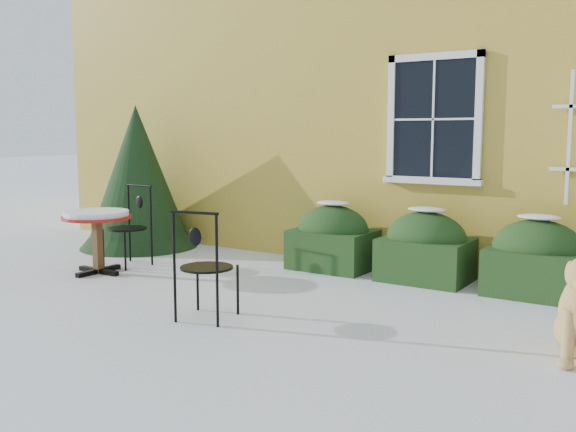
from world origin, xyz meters
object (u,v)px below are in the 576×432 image
Objects in this scene: evergreen_shrub at (138,191)px; bistro_table at (97,221)px; patio_chair_far at (130,226)px; patio_chair_near at (204,265)px.

bistro_table is at bearing -59.18° from evergreen_shrub.
evergreen_shrub reaches higher than patio_chair_far.
evergreen_shrub is 2.06× the size of patio_chair_near.
patio_chair_near is (2.52, -0.83, -0.14)m from bistro_table.
evergreen_shrub is 1.96m from bistro_table.
patio_chair_far reaches higher than patio_chair_near.
evergreen_shrub is 4.34m from patio_chair_near.
evergreen_shrub is 2.55× the size of bistro_table.
evergreen_shrub reaches higher than patio_chair_near.
patio_chair_near is 0.98× the size of patio_chair_far.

